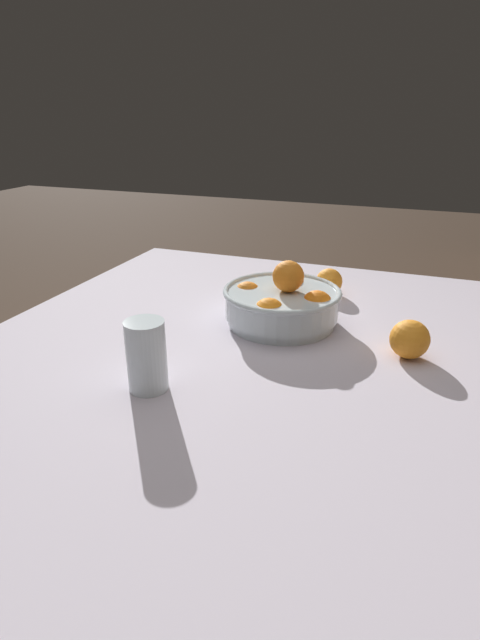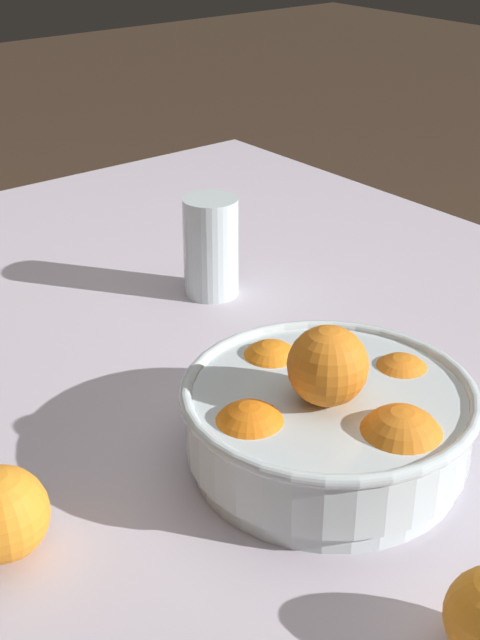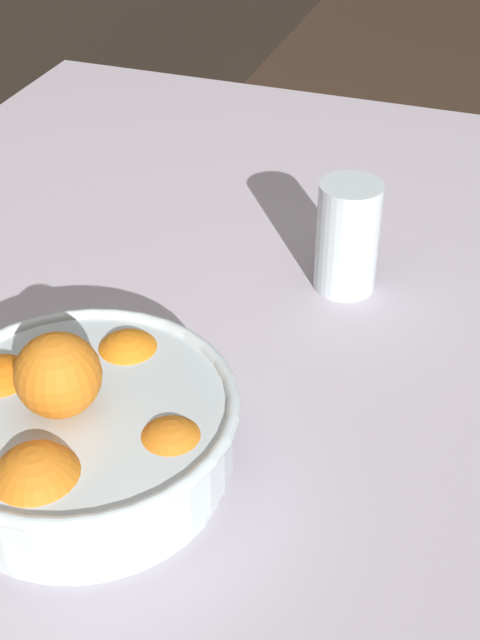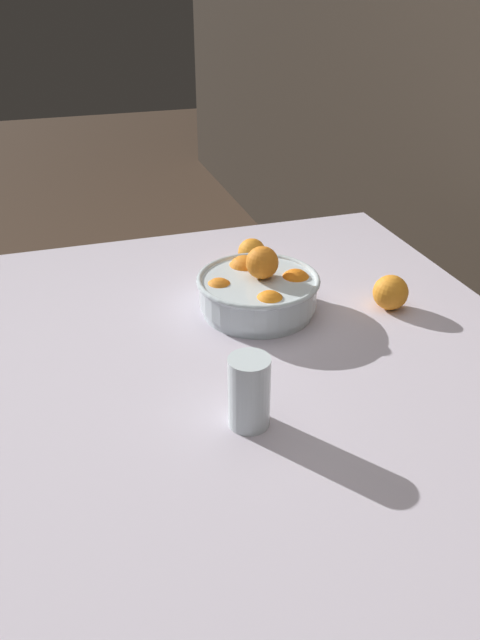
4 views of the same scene
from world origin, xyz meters
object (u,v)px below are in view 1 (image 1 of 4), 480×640
juice_glass (147,359)px  fruit_bowl (282,303)px  orange_loose_near_bowl (329,282)px  orange_loose_front (410,339)px

juice_glass → fruit_bowl: bearing=158.8°
juice_glass → orange_loose_near_bowl: (-0.59, 0.20, -0.02)m
fruit_bowl → juice_glass: (0.36, -0.14, 0.01)m
juice_glass → orange_loose_front: (-0.29, 0.42, -0.02)m
fruit_bowl → orange_loose_front: bearing=74.9°
fruit_bowl → orange_loose_near_bowl: (-0.23, 0.06, -0.02)m
juice_glass → orange_loose_near_bowl: bearing=161.1°
orange_loose_front → fruit_bowl: bearing=-105.1°
fruit_bowl → juice_glass: size_ratio=2.08×
orange_loose_near_bowl → fruit_bowl: bearing=-15.2°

